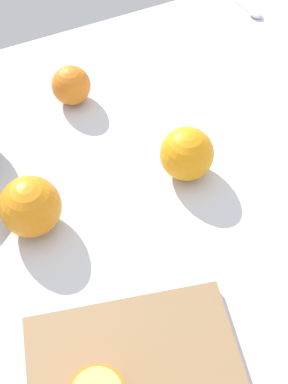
# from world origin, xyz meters

# --- Properties ---
(ground_plane) EXTENTS (1.34, 0.95, 0.03)m
(ground_plane) POSITION_xyz_m (0.00, 0.00, -0.01)
(ground_plane) COLOR silver
(cutting_board) EXTENTS (0.29, 0.24, 0.02)m
(cutting_board) POSITION_xyz_m (-0.12, -0.20, 0.01)
(cutting_board) COLOR olive
(cutting_board) RESTS_ON ground_plane
(loose_orange_0) EXTENTS (0.07, 0.07, 0.07)m
(loose_orange_0) POSITION_xyz_m (-0.01, 0.28, 0.03)
(loose_orange_0) COLOR orange
(loose_orange_0) RESTS_ON ground_plane
(loose_orange_1) EXTENTS (0.09, 0.09, 0.09)m
(loose_orange_1) POSITION_xyz_m (-0.16, 0.06, 0.04)
(loose_orange_1) COLOR orange
(loose_orange_1) RESTS_ON ground_plane
(loose_orange_4) EXTENTS (0.08, 0.08, 0.08)m
(loose_orange_4) POSITION_xyz_m (0.09, 0.05, 0.04)
(loose_orange_4) COLOR orange
(loose_orange_4) RESTS_ON ground_plane
(spoon) EXTENTS (0.03, 0.14, 0.01)m
(spoon) POSITION_xyz_m (0.40, 0.38, 0.00)
(spoon) COLOR silver
(spoon) RESTS_ON ground_plane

